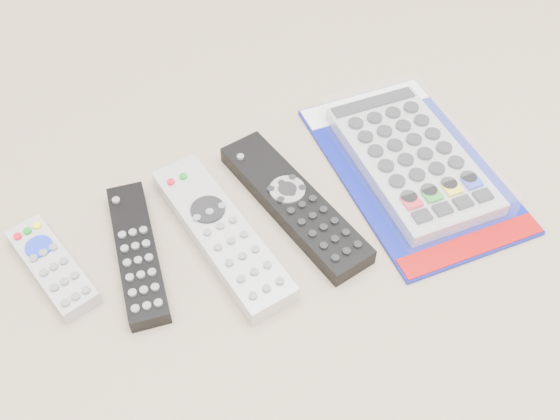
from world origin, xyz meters
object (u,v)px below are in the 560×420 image
remote_large_black (294,203)px  remote_slim_black (137,252)px  remote_silver_dvd (221,233)px  jumbo_remote_packaged (411,157)px  remote_small_grey (52,266)px

remote_large_black → remote_slim_black: bearing=166.4°
remote_slim_black → remote_silver_dvd: (0.09, -0.02, 0.00)m
remote_silver_dvd → remote_slim_black: bearing=162.2°
remote_silver_dvd → jumbo_remote_packaged: size_ratio=0.75×
remote_slim_black → jumbo_remote_packaged: bearing=6.6°
jumbo_remote_packaged → remote_large_black: bearing=-176.8°
remote_slim_black → remote_large_black: 0.19m
remote_slim_black → remote_large_black: size_ratio=0.81×
remote_small_grey → remote_slim_black: 0.09m
remote_silver_dvd → jumbo_remote_packaged: 0.25m
remote_slim_black → remote_small_grey: bearing=175.0°
remote_slim_black → jumbo_remote_packaged: (0.34, -0.03, 0.01)m
remote_small_grey → remote_large_black: (0.27, -0.05, 0.00)m
remote_slim_black → jumbo_remote_packaged: jumbo_remote_packaged is taller
remote_silver_dvd → remote_large_black: 0.09m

